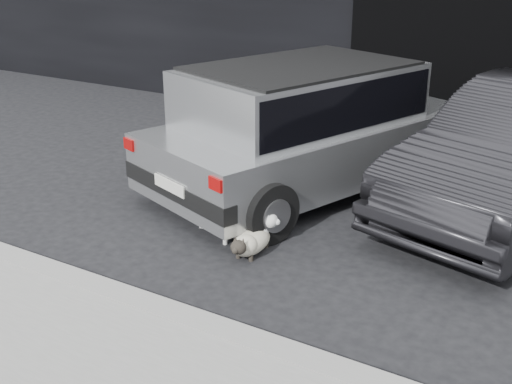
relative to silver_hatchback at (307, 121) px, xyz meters
The scene contains 6 objects.
ground 1.18m from the silver_hatchback, 73.53° to the right, with size 80.00×80.00×0.00m, color black.
garage_opening 3.47m from the silver_hatchback, 69.02° to the left, with size 4.00×0.10×2.60m, color black.
curb 3.69m from the silver_hatchback, 69.99° to the right, with size 18.00×0.25×0.12m, color gray.
silver_hatchback is the anchor object (origin of this frame).
cat_siamese 2.18m from the silver_hatchback, 78.83° to the right, with size 0.32×0.85×0.29m.
cat_white 1.95m from the silver_hatchback, 82.47° to the right, with size 0.84×0.42×0.40m.
Camera 1 is at (3.16, -6.15, 2.97)m, focal length 45.00 mm.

